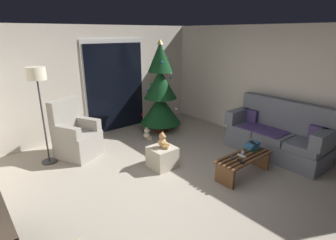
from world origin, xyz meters
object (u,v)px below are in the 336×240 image
at_px(couch, 277,135).
at_px(teddy_bear_cream_by_tree, 147,135).
at_px(remote_white, 241,156).
at_px(floor_lamp, 38,83).
at_px(remote_black, 241,161).
at_px(christmas_tree, 160,93).
at_px(teddy_bear_honey, 163,141).
at_px(coffee_table, 244,162).
at_px(armchair, 76,137).
at_px(book_stack, 252,146).
at_px(cell_phone, 252,142).
at_px(remote_graphite, 232,157).
at_px(remote_silver, 242,153).
at_px(ottoman, 162,157).

distance_m(couch, teddy_bear_cream_by_tree, 2.76).
relative_size(remote_white, floor_lamp, 0.09).
bearing_deg(remote_black, christmas_tree, -79.44).
relative_size(remote_white, teddy_bear_honey, 0.55).
xyz_separation_m(couch, teddy_bear_honey, (-2.09, 1.01, 0.10)).
relative_size(teddy_bear_honey, teddy_bear_cream_by_tree, 1.00).
bearing_deg(coffee_table, armchair, 126.48).
bearing_deg(christmas_tree, book_stack, -88.37).
relative_size(remote_white, teddy_bear_cream_by_tree, 0.55).
relative_size(couch, floor_lamp, 1.09).
xyz_separation_m(remote_white, armchair, (-1.83, 2.54, 0.02)).
height_order(remote_white, christmas_tree, christmas_tree).
bearing_deg(armchair, couch, -38.36).
distance_m(remote_white, floor_lamp, 3.69).
bearing_deg(christmas_tree, teddy_bear_honey, -126.60).
bearing_deg(cell_phone, floor_lamp, 167.05).
relative_size(coffee_table, remote_black, 7.05).
relative_size(remote_graphite, floor_lamp, 0.09).
distance_m(remote_silver, ottoman, 1.41).
distance_m(coffee_table, christmas_tree, 2.72).
bearing_deg(teddy_bear_honey, teddy_bear_cream_by_tree, 66.99).
relative_size(book_stack, floor_lamp, 0.16).
distance_m(remote_white, remote_graphite, 0.17).
bearing_deg(remote_black, remote_silver, -127.29).
bearing_deg(armchair, floor_lamp, 173.52).
height_order(remote_white, teddy_bear_cream_by_tree, remote_white).
xyz_separation_m(teddy_bear_honey, teddy_bear_cream_by_tree, (0.53, 1.25, -0.38)).
bearing_deg(cell_phone, teddy_bear_honey, 168.70).
bearing_deg(ottoman, armchair, 125.13).
bearing_deg(book_stack, remote_silver, 177.31).
height_order(book_stack, christmas_tree, christmas_tree).
bearing_deg(remote_white, coffee_table, -16.27).
xyz_separation_m(remote_black, cell_phone, (0.54, 0.17, 0.13)).
bearing_deg(floor_lamp, book_stack, -42.94).
bearing_deg(remote_black, teddy_bear_honey, -41.62).
xyz_separation_m(couch, floor_lamp, (-3.63, 2.52, 1.11)).
bearing_deg(remote_white, teddy_bear_cream_by_tree, 96.69).
distance_m(coffee_table, cell_phone, 0.41).
bearing_deg(remote_black, teddy_bear_cream_by_tree, -66.92).
relative_size(remote_silver, christmas_tree, 0.07).
height_order(floor_lamp, teddy_bear_cream_by_tree, floor_lamp).
bearing_deg(armchair, cell_phone, -48.57).
height_order(remote_white, book_stack, book_stack).
distance_m(remote_white, armchair, 3.14).
distance_m(remote_graphite, armchair, 2.99).
bearing_deg(coffee_table, remote_black, -157.15).
distance_m(remote_white, teddy_bear_cream_by_tree, 2.37).
distance_m(remote_silver, teddy_bear_cream_by_tree, 2.32).
bearing_deg(teddy_bear_cream_by_tree, remote_white, -83.18).
xyz_separation_m(coffee_table, cell_phone, (0.31, 0.07, 0.26)).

